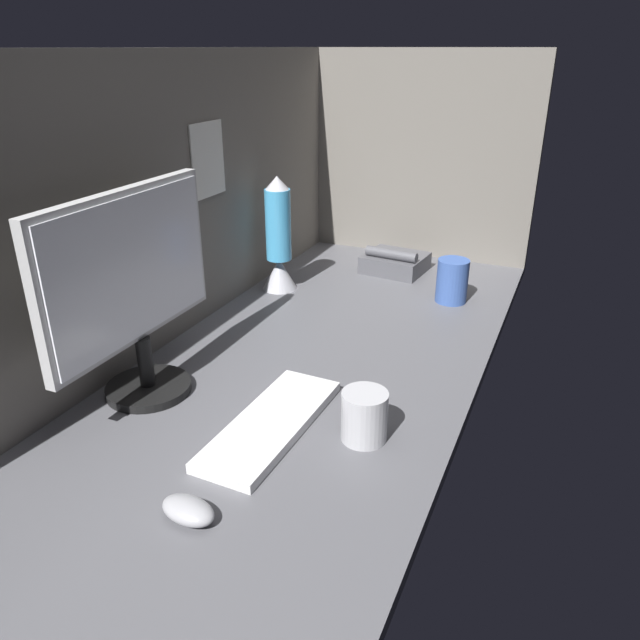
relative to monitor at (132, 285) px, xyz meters
The scene contains 10 objects.
ground_plane 46.46cm from the monitor, 40.66° to the right, with size 180.00×80.00×3.00cm, color #515156.
cubicle_wall_back 33.16cm from the monitor, 22.86° to the left, with size 180.00×5.50×67.54cm.
cubicle_wall_side 119.82cm from the monitor, 12.15° to the right, with size 5.00×80.00×67.54cm, color slate.
monitor is the anchor object (origin of this frame).
keyboard 38.98cm from the monitor, 92.58° to the right, with size 37.00×13.00×2.00cm, color silver.
mouse 47.89cm from the monitor, 132.80° to the right, with size 5.60×9.60×3.40cm, color #99999E.
mug_steel 52.55cm from the monitor, 86.85° to the right, with size 8.78×8.78×9.86cm.
mug_ceramic_blue 92.71cm from the monitor, 32.44° to the right, with size 13.05×8.98×12.61cm.
lava_lamp 66.41cm from the monitor, ahead, with size 10.46×10.46×34.25cm.
desk_phone 100.34cm from the monitor, 15.44° to the right, with size 18.87×20.65×8.80cm.
Camera 1 is at (-116.94, -54.30, 67.79)cm, focal length 33.90 mm.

